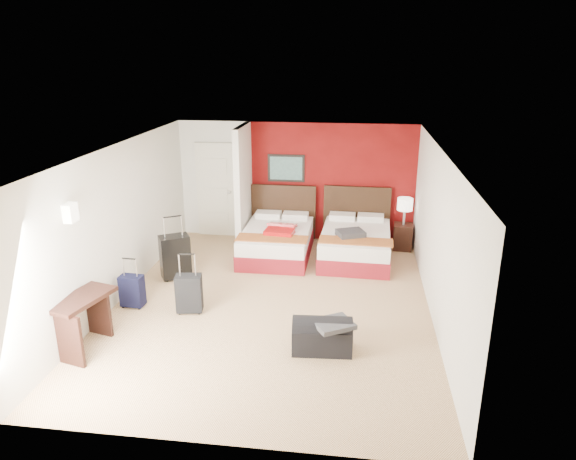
% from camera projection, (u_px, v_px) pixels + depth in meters
% --- Properties ---
extents(ground, '(6.50, 6.50, 0.00)m').
position_uv_depth(ground, '(272.00, 304.00, 8.49)').
color(ground, '#D7B284').
rests_on(ground, ground).
extents(room_walls, '(5.02, 6.52, 2.50)m').
position_uv_depth(room_walls, '(208.00, 202.00, 9.60)').
color(room_walls, white).
rests_on(room_walls, ground).
extents(red_accent_panel, '(3.50, 0.04, 2.50)m').
position_uv_depth(red_accent_panel, '(331.00, 183.00, 11.03)').
color(red_accent_panel, maroon).
rests_on(red_accent_panel, ground).
extents(partition_wall, '(0.12, 1.20, 2.50)m').
position_uv_depth(partition_wall, '(243.00, 188.00, 10.67)').
color(partition_wall, silver).
rests_on(partition_wall, ground).
extents(entry_door, '(0.82, 0.06, 2.05)m').
position_uv_depth(entry_door, '(216.00, 190.00, 11.38)').
color(entry_door, silver).
rests_on(entry_door, ground).
extents(bed_left, '(1.32, 1.88, 0.56)m').
position_uv_depth(bed_left, '(277.00, 243.00, 10.40)').
color(bed_left, white).
rests_on(bed_left, ground).
extents(bed_right, '(1.39, 1.94, 0.57)m').
position_uv_depth(bed_right, '(355.00, 245.00, 10.24)').
color(bed_right, silver).
rests_on(bed_right, ground).
extents(red_suitcase_open, '(0.62, 0.80, 0.09)m').
position_uv_depth(red_suitcase_open, '(281.00, 229.00, 10.19)').
color(red_suitcase_open, red).
rests_on(red_suitcase_open, bed_left).
extents(jacket_bundle, '(0.60, 0.54, 0.12)m').
position_uv_depth(jacket_bundle, '(351.00, 234.00, 9.86)').
color(jacket_bundle, '#3A3B40').
rests_on(jacket_bundle, bed_right).
extents(nightstand, '(0.41, 0.41, 0.53)m').
position_uv_depth(nightstand, '(403.00, 237.00, 10.78)').
color(nightstand, black).
rests_on(nightstand, ground).
extents(table_lamp, '(0.41, 0.41, 0.55)m').
position_uv_depth(table_lamp, '(404.00, 212.00, 10.61)').
color(table_lamp, beige).
rests_on(table_lamp, nightstand).
extents(suitcase_black, '(0.60, 0.54, 0.77)m').
position_uv_depth(suitcase_black, '(175.00, 258.00, 9.35)').
color(suitcase_black, black).
rests_on(suitcase_black, ground).
extents(suitcase_charcoal, '(0.43, 0.31, 0.59)m').
position_uv_depth(suitcase_charcoal, '(189.00, 295.00, 8.14)').
color(suitcase_charcoal, black).
rests_on(suitcase_charcoal, ground).
extents(suitcase_navy, '(0.37, 0.24, 0.50)m').
position_uv_depth(suitcase_navy, '(132.00, 292.00, 8.33)').
color(suitcase_navy, black).
rests_on(suitcase_navy, ground).
extents(duffel_bag, '(0.83, 0.48, 0.41)m').
position_uv_depth(duffel_bag, '(322.00, 337.00, 7.11)').
color(duffel_bag, black).
rests_on(duffel_bag, ground).
extents(jacket_draped, '(0.63, 0.61, 0.07)m').
position_uv_depth(jacket_draped, '(334.00, 324.00, 6.97)').
color(jacket_draped, '#3C3D42').
rests_on(jacket_draped, duffel_bag).
extents(desk, '(0.69, 1.02, 0.78)m').
position_uv_depth(desk, '(84.00, 323.00, 7.10)').
color(desk, black).
rests_on(desk, ground).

